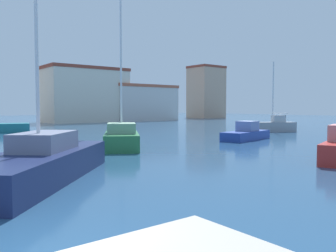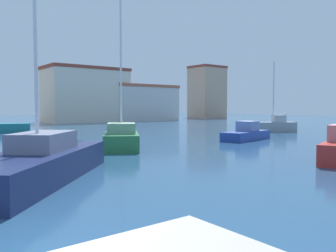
# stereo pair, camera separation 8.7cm
# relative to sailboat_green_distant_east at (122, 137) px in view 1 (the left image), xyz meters

# --- Properties ---
(water) EXTENTS (160.00, 160.00, 0.00)m
(water) POSITION_rel_sailboat_green_distant_east_xyz_m (4.95, 5.89, -0.63)
(water) COLOR navy
(water) RESTS_ON ground
(sailboat_green_distant_east) EXTENTS (4.69, 6.10, 9.14)m
(sailboat_green_distant_east) POSITION_rel_sailboat_green_distant_east_xyz_m (0.00, 0.00, 0.00)
(sailboat_green_distant_east) COLOR #28703D
(sailboat_green_distant_east) RESTS_ON water
(sailboat_grey_behind_lamppost) EXTENTS (4.53, 3.27, 6.97)m
(sailboat_grey_behind_lamppost) POSITION_rel_sailboat_green_distant_east_xyz_m (18.73, 2.25, 0.00)
(sailboat_grey_behind_lamppost) COLOR gray
(sailboat_grey_behind_lamppost) RESTS_ON water
(sailboat_navy_far_left) EXTENTS (7.17, 7.49, 12.72)m
(sailboat_navy_far_left) POSITION_rel_sailboat_green_distant_east_xyz_m (-7.08, -6.57, 0.01)
(sailboat_navy_far_left) COLOR #19234C
(sailboat_navy_far_left) RESTS_ON water
(motorboat_blue_far_right) EXTENTS (5.24, 2.67, 1.42)m
(motorboat_blue_far_right) POSITION_rel_sailboat_green_distant_east_xyz_m (10.10, -1.42, -0.15)
(motorboat_blue_far_right) COLOR #233D93
(motorboat_blue_far_right) RESTS_ON water
(waterfront_apartments) EXTENTS (13.08, 7.35, 8.83)m
(waterfront_apartments) POSITION_rel_sailboat_green_distant_east_xyz_m (13.53, 34.67, 3.80)
(waterfront_apartments) COLOR beige
(waterfront_apartments) RESTS_ON ground
(yacht_club) EXTENTS (12.53, 7.85, 6.38)m
(yacht_club) POSITION_rel_sailboat_green_distant_east_xyz_m (23.99, 34.62, 2.57)
(yacht_club) COLOR beige
(yacht_club) RESTS_ON ground
(harbor_office) EXTENTS (6.85, 5.94, 11.45)m
(harbor_office) POSITION_rel_sailboat_green_distant_east_xyz_m (43.64, 37.36, 5.10)
(harbor_office) COLOR tan
(harbor_office) RESTS_ON ground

